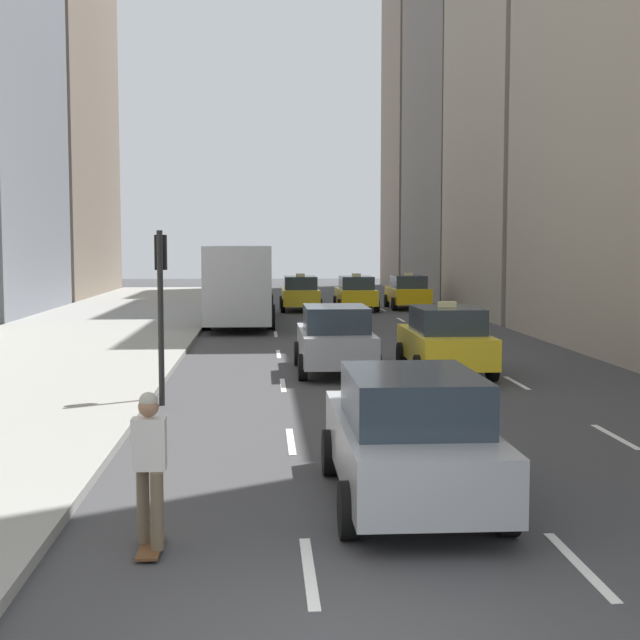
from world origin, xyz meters
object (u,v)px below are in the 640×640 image
at_px(sedan_silver_behind, 409,436).
at_px(city_bus, 240,281).
at_px(sedan_black_near, 335,339).
at_px(skateboarder, 149,464).
at_px(taxi_lead, 445,340).
at_px(taxi_third, 408,292).
at_px(traffic_light_pole, 161,289).
at_px(taxi_fourth, 300,293).
at_px(taxi_second, 356,293).

height_order(sedan_silver_behind, city_bus, city_bus).
height_order(sedan_black_near, skateboarder, skateboarder).
xyz_separation_m(taxi_lead, taxi_third, (2.80, 23.08, 0.00)).
bearing_deg(city_bus, taxi_third, 42.68).
height_order(taxi_lead, taxi_third, same).
height_order(taxi_third, sedan_black_near, taxi_third).
relative_size(sedan_silver_behind, traffic_light_pole, 1.25).
distance_m(taxi_fourth, city_bus, 7.48).
distance_m(taxi_lead, taxi_fourth, 22.37).
bearing_deg(sedan_black_near, taxi_second, 82.66).
height_order(sedan_silver_behind, skateboarder, skateboarder).
bearing_deg(sedan_silver_behind, taxi_third, 80.76).
bearing_deg(sedan_silver_behind, city_bus, 96.02).
bearing_deg(traffic_light_pole, skateboarder, -84.44).
bearing_deg(taxi_lead, sedan_black_near, 172.50).
distance_m(taxi_second, sedan_black_near, 21.91).
distance_m(taxi_third, sedan_silver_behind, 34.88).
bearing_deg(taxi_second, taxi_third, 19.29).
bearing_deg(sedan_silver_behind, sedan_black_near, 90.00).
distance_m(taxi_third, skateboarder, 37.07).
height_order(taxi_fourth, sedan_silver_behind, taxi_fourth).
bearing_deg(taxi_fourth, city_bus, -112.26).
relative_size(taxi_fourth, city_bus, 0.38).
distance_m(taxi_lead, city_bus, 16.34).
xyz_separation_m(taxi_second, city_bus, (-5.61, -6.78, 0.91)).
xyz_separation_m(sedan_black_near, city_bus, (-2.81, 14.95, 0.90)).
bearing_deg(taxi_lead, sedan_silver_behind, -103.86).
relative_size(taxi_second, sedan_silver_behind, 0.98).
relative_size(taxi_second, skateboarder, 2.52).
xyz_separation_m(taxi_lead, sedan_black_near, (-2.80, 0.37, 0.00)).
xyz_separation_m(taxi_fourth, sedan_silver_behind, (-0.00, -33.54, -0.00)).
bearing_deg(taxi_second, sedan_silver_behind, -94.78).
bearing_deg(taxi_fourth, taxi_second, -1.92).
xyz_separation_m(taxi_fourth, skateboarder, (-3.08, -35.16, 0.08)).
xyz_separation_m(taxi_lead, sedan_silver_behind, (-2.80, -11.35, -0.00)).
bearing_deg(sedan_silver_behind, taxi_fourth, 90.00).
height_order(taxi_second, taxi_third, same).
bearing_deg(traffic_light_pole, taxi_third, 70.58).
bearing_deg(taxi_second, traffic_light_pole, -104.49).
height_order(taxi_second, sedan_silver_behind, taxi_second).
height_order(taxi_third, skateboarder, taxi_third).
relative_size(taxi_third, skateboarder, 2.52).
bearing_deg(city_bus, traffic_light_pole, -93.37).
height_order(taxi_lead, taxi_second, same).
bearing_deg(taxi_fourth, taxi_lead, -82.81).
bearing_deg(city_bus, sedan_silver_behind, -83.98).
distance_m(taxi_second, skateboarder, 35.55).
xyz_separation_m(taxi_fourth, sedan_black_near, (-0.00, -21.83, 0.00)).
xyz_separation_m(taxi_second, sedan_silver_behind, (-2.80, -33.45, -0.00)).
bearing_deg(taxi_third, skateboarder, -103.54).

